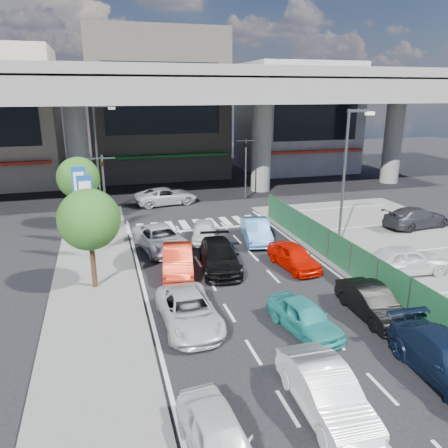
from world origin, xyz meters
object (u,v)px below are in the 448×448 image
object	(u,v)px
street_lamp_left	(99,150)
signboard_near	(87,206)
traffic_light_right	(246,154)
street_lamp_right	(347,168)
hatch_black_mid_right	(372,302)
taxi_orange_left	(178,260)
sedan_white_mid_left	(189,311)
parked_sedan_white	(406,260)
sedan_white_front_mid	(204,231)
crossing_wagon_silver	(166,196)
kei_truck_front_right	(256,231)
taxi_teal_mid	(304,317)
traffic_cone	(383,260)
wagon_silver_front_left	(161,239)
tree_near	(89,220)
tree_far	(78,178)
traffic_light_left	(103,175)
parked_sedan_dgrey	(416,217)
hatch_white_back_mid	(326,392)
van_white_back_left	(219,438)
signboard_far	(80,194)
taxi_orange_right	(294,256)
sedan_black_mid	(219,256)

from	to	relation	value
street_lamp_left	signboard_near	xyz separation A→B (m)	(-0.87, -10.01, -1.71)
traffic_light_right	street_lamp_right	distance (m)	13.13
traffic_light_right	street_lamp_left	bearing A→B (deg)	-175.17
hatch_black_mid_right	taxi_orange_left	size ratio (longest dim) A/B	0.93
sedan_white_mid_left	parked_sedan_white	world-z (taller)	parked_sedan_white
sedan_white_front_mid	crossing_wagon_silver	xyz separation A→B (m)	(-0.82, 9.79, 0.08)
kei_truck_front_right	parked_sedan_white	distance (m)	8.83
sedan_white_mid_left	taxi_teal_mid	distance (m)	4.50
street_lamp_left	traffic_cone	distance (m)	21.24
street_lamp_left	wagon_silver_front_left	xyz separation A→B (m)	(3.06, -9.61, -4.08)
taxi_teal_mid	taxi_orange_left	xyz separation A→B (m)	(-3.66, 7.04, 0.06)
street_lamp_left	tree_near	world-z (taller)	street_lamp_left
tree_far	crossing_wagon_silver	world-z (taller)	tree_far
signboard_near	traffic_cone	world-z (taller)	signboard_near
traffic_light_right	wagon_silver_front_left	bearing A→B (deg)	-129.54
traffic_light_left	street_lamp_left	size ratio (longest dim) A/B	0.65
traffic_light_right	hatch_black_mid_right	world-z (taller)	traffic_light_right
tree_far	parked_sedan_dgrey	distance (m)	22.90
parked_sedan_white	traffic_cone	bearing A→B (deg)	29.35
signboard_near	parked_sedan_dgrey	bearing A→B (deg)	-0.17
hatch_white_back_mid	sedan_white_mid_left	xyz separation A→B (m)	(-2.78, 5.91, -0.06)
sedan_white_mid_left	wagon_silver_front_left	world-z (taller)	wagon_silver_front_left
taxi_orange_left	van_white_back_left	bearing A→B (deg)	-86.15
tree_far	taxi_teal_mid	size ratio (longest dim) A/B	1.31
traffic_light_left	signboard_far	distance (m)	1.93
tree_far	hatch_white_back_mid	distance (m)	22.29
hatch_white_back_mid	sedan_white_front_mid	bearing A→B (deg)	90.31
traffic_light_right	sedan_white_front_mid	bearing A→B (deg)	-121.69
street_lamp_left	taxi_orange_left	world-z (taller)	street_lamp_left
taxi_orange_right	crossing_wagon_silver	bearing A→B (deg)	99.27
tree_near	hatch_black_mid_right	xyz separation A→B (m)	(10.94, -5.90, -2.75)
traffic_light_right	wagon_silver_front_left	distance (m)	14.14
traffic_light_left	signboard_near	size ratio (longest dim) A/B	1.11
street_lamp_right	parked_sedan_white	distance (m)	6.12
traffic_light_right	taxi_orange_left	xyz separation A→B (m)	(-8.40, -14.16, -3.25)
signboard_far	sedan_black_mid	xyz separation A→B (m)	(6.88, -6.24, -2.37)
parked_sedan_dgrey	taxi_orange_right	bearing A→B (deg)	104.03
parked_sedan_white	taxi_orange_left	bearing A→B (deg)	77.44
tree_near	kei_truck_front_right	bearing A→B (deg)	24.35
wagon_silver_front_left	van_white_back_left	bearing A→B (deg)	-104.02
hatch_black_mid_right	taxi_orange_left	distance (m)	9.61
hatch_black_mid_right	wagon_silver_front_left	xyz separation A→B (m)	(-7.21, 10.29, 0.05)
traffic_light_right	sedan_black_mid	world-z (taller)	traffic_light_right
traffic_cone	sedan_white_mid_left	bearing A→B (deg)	-164.37
hatch_black_mid_right	taxi_orange_left	bearing A→B (deg)	137.06
tree_far	hatch_black_mid_right	distance (m)	20.36
sedan_black_mid	van_white_back_left	bearing A→B (deg)	-97.17
van_white_back_left	traffic_cone	xyz separation A→B (m)	(11.63, 9.78, -0.22)
sedan_white_mid_left	taxi_teal_mid	xyz separation A→B (m)	(4.17, -1.68, -0.00)
traffic_light_left	street_lamp_right	bearing A→B (deg)	-24.16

